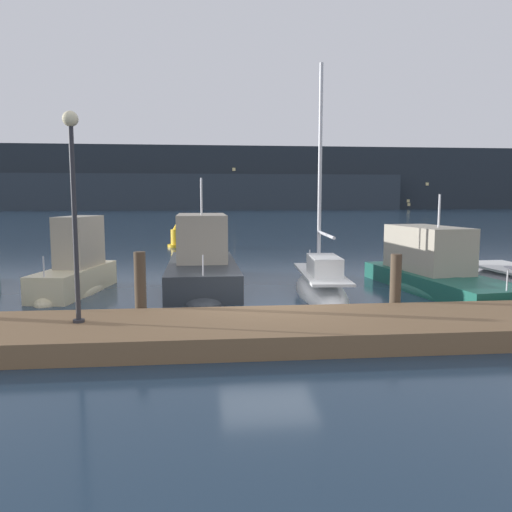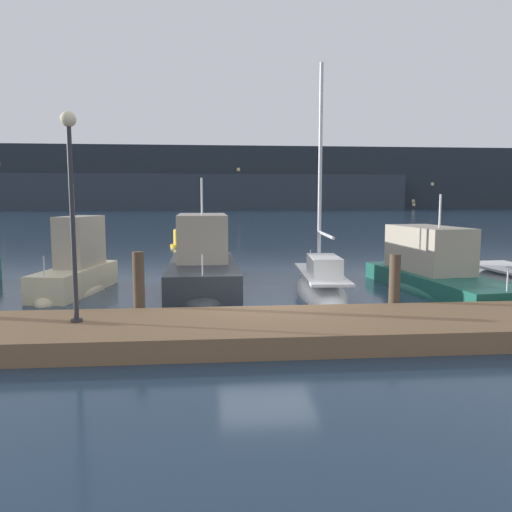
{
  "view_description": "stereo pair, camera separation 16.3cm",
  "coord_description": "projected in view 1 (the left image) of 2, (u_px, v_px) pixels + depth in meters",
  "views": [
    {
      "loc": [
        -1.6,
        -12.7,
        3.06
      ],
      "look_at": [
        0.0,
        3.12,
        1.2
      ],
      "focal_mm": 35.0,
      "sensor_mm": 36.0,
      "label": 1
    },
    {
      "loc": [
        -1.44,
        -12.72,
        3.06
      ],
      "look_at": [
        0.0,
        3.12,
        1.2
      ],
      "focal_mm": 35.0,
      "sensor_mm": 36.0,
      "label": 2
    }
  ],
  "objects": [
    {
      "name": "mooring_pile_2",
      "position": [
        395.0,
        286.0,
        12.67
      ],
      "size": [
        0.28,
        0.28,
        1.65
      ],
      "primitive_type": "cylinder",
      "color": "#4C3D2D",
      "rests_on": "ground"
    },
    {
      "name": "sailboat_berth_4",
      "position": [
        321.0,
        289.0,
        15.92
      ],
      "size": [
        1.79,
        5.48,
        7.82
      ],
      "color": "white",
      "rests_on": "ground"
    },
    {
      "name": "mooring_pile_1",
      "position": [
        140.0,
        288.0,
        12.02
      ],
      "size": [
        0.28,
        0.28,
        1.78
      ],
      "primitive_type": "cylinder",
      "color": "#4C3D2D",
      "rests_on": "ground"
    },
    {
      "name": "hillside_backdrop",
      "position": [
        196.0,
        181.0,
        134.0
      ],
      "size": [
        240.0,
        23.0,
        16.42
      ],
      "color": "#232B33",
      "rests_on": "ground"
    },
    {
      "name": "motorboat_berth_2",
      "position": [
        76.0,
        277.0,
        16.17
      ],
      "size": [
        2.2,
        4.7,
        4.03
      ],
      "color": "beige",
      "rests_on": "ground"
    },
    {
      "name": "dock_lamppost",
      "position": [
        73.0,
        184.0,
        10.18
      ],
      "size": [
        0.32,
        0.32,
        4.35
      ],
      "color": "#2D2D33",
      "rests_on": "dock"
    },
    {
      "name": "ground_plane",
      "position": [
        268.0,
        315.0,
        13.07
      ],
      "size": [
        400.0,
        400.0,
        0.0
      ],
      "primitive_type": "plane",
      "color": "#1E3347"
    },
    {
      "name": "channel_buoy",
      "position": [
        177.0,
        237.0,
        31.17
      ],
      "size": [
        1.25,
        1.25,
        1.73
      ],
      "color": "gold",
      "rests_on": "ground"
    },
    {
      "name": "motorboat_berth_3",
      "position": [
        202.0,
        272.0,
        17.47
      ],
      "size": [
        2.6,
        7.33,
        4.29
      ],
      "color": "#2D3338",
      "rests_on": "ground"
    },
    {
      "name": "dock",
      "position": [
        281.0,
        330.0,
        10.79
      ],
      "size": [
        28.26,
        2.8,
        0.45
      ],
      "primitive_type": "cube",
      "color": "brown",
      "rests_on": "ground"
    },
    {
      "name": "motorboat_berth_5",
      "position": [
        436.0,
        280.0,
        16.58
      ],
      "size": [
        3.23,
        7.69,
        3.79
      ],
      "color": "#195647",
      "rests_on": "ground"
    }
  ]
}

